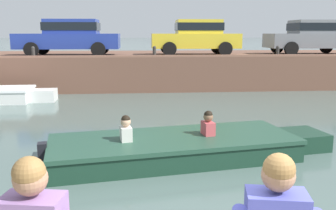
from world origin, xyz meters
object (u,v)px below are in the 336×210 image
at_px(mooring_bollard_mid, 154,51).
at_px(mooring_bollard_east, 278,51).
at_px(car_right_inner_grey, 312,36).
at_px(mooring_bollard_west, 33,52).
at_px(motorboat_passing, 184,147).
at_px(car_left_inner_blue, 70,36).
at_px(car_centre_yellow, 196,36).

xyz_separation_m(mooring_bollard_mid, mooring_bollard_east, (5.20, 0.00, 0.00)).
distance_m(car_right_inner_grey, mooring_bollard_west, 12.22).
height_order(mooring_bollard_west, mooring_bollard_east, same).
bearing_deg(mooring_bollard_east, car_right_inner_grey, 32.44).
distance_m(motorboat_passing, mooring_bollard_east, 9.94).
bearing_deg(mooring_bollard_mid, car_left_inner_blue, 159.70).
relative_size(car_left_inner_blue, mooring_bollard_west, 9.89).
height_order(motorboat_passing, mooring_bollard_mid, mooring_bollard_mid).
distance_m(mooring_bollard_west, mooring_bollard_mid, 4.84).
distance_m(car_right_inner_grey, mooring_bollard_mid, 7.43).
height_order(motorboat_passing, car_right_inner_grey, car_right_inner_grey).
xyz_separation_m(motorboat_passing, mooring_bollard_west, (-5.00, 8.44, 1.47)).
xyz_separation_m(motorboat_passing, car_centre_yellow, (1.78, 9.77, 2.08)).
relative_size(car_right_inner_grey, mooring_bollard_east, 8.95).
bearing_deg(car_left_inner_blue, mooring_bollard_west, -133.23).
bearing_deg(mooring_bollard_mid, motorboat_passing, -88.91).
distance_m(car_left_inner_blue, mooring_bollard_west, 1.92).
xyz_separation_m(car_left_inner_blue, car_centre_yellow, (5.53, -0.00, -0.00)).
distance_m(car_centre_yellow, car_right_inner_grey, 5.35).
xyz_separation_m(motorboat_passing, mooring_bollard_mid, (-0.16, 8.44, 1.47)).
xyz_separation_m(car_right_inner_grey, mooring_bollard_east, (-2.09, -1.33, -0.61)).
distance_m(motorboat_passing, mooring_bollard_mid, 8.57).
bearing_deg(car_left_inner_blue, mooring_bollard_east, -8.60).
bearing_deg(mooring_bollard_mid, mooring_bollard_west, 180.00).
bearing_deg(car_left_inner_blue, car_centre_yellow, -0.00).
relative_size(mooring_bollard_west, mooring_bollard_east, 1.00).
distance_m(motorboat_passing, car_right_inner_grey, 12.27).
bearing_deg(car_centre_yellow, car_right_inner_grey, -0.01).
height_order(car_left_inner_blue, car_centre_yellow, same).
distance_m(car_left_inner_blue, mooring_bollard_east, 8.91).
distance_m(car_right_inner_grey, mooring_bollard_east, 2.55).
xyz_separation_m(car_centre_yellow, mooring_bollard_east, (3.26, -1.33, -0.61)).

